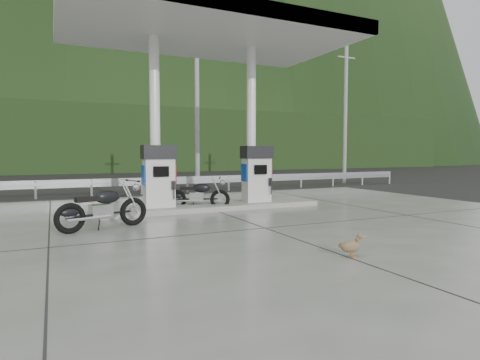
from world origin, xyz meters
name	(u,v)px	position (x,y,z in m)	size (l,w,h in m)	color
ground	(246,222)	(0.00, 0.00, 0.00)	(160.00, 160.00, 0.00)	black
forecourt_apron	(246,222)	(0.00, 0.00, 0.01)	(18.00, 14.00, 0.02)	slate
pump_island	(211,207)	(0.00, 2.50, 0.10)	(7.00, 1.40, 0.15)	gray
gas_pump_left	(159,176)	(-1.60, 2.50, 1.07)	(0.95, 0.55, 1.80)	silver
gas_pump_right	(257,174)	(1.60, 2.50, 1.07)	(0.95, 0.55, 1.80)	silver
canopy_column_left	(155,122)	(-1.60, 2.90, 2.67)	(0.30, 0.30, 5.00)	white
canopy_column_right	(251,125)	(1.60, 2.90, 2.67)	(0.30, 0.30, 5.00)	white
canopy_roof	(210,32)	(0.00, 2.50, 5.37)	(8.50, 5.00, 0.40)	silver
guardrail	(165,177)	(0.00, 8.00, 0.71)	(26.00, 0.16, 1.42)	#ADAFB5
road	(148,187)	(0.00, 11.50, 0.00)	(60.00, 7.00, 0.01)	black
utility_pole_b	(197,106)	(2.00, 9.50, 4.00)	(0.22, 0.22, 8.00)	gray
utility_pole_c	(345,114)	(11.00, 9.50, 4.00)	(0.22, 0.22, 8.00)	gray
tree_band	(104,139)	(0.00, 30.00, 3.00)	(80.00, 6.00, 6.00)	black
forested_hills	(83,164)	(0.00, 60.00, 0.00)	(100.00, 40.00, 140.00)	black
motorcycle_left	(103,208)	(-3.38, 0.45, 0.50)	(2.01, 0.63, 0.95)	black
motorcycle_right	(198,195)	(-0.36, 2.63, 0.45)	(1.82, 0.57, 0.86)	black
duck	(351,247)	(0.07, -3.84, 0.18)	(0.45, 0.13, 0.33)	brown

